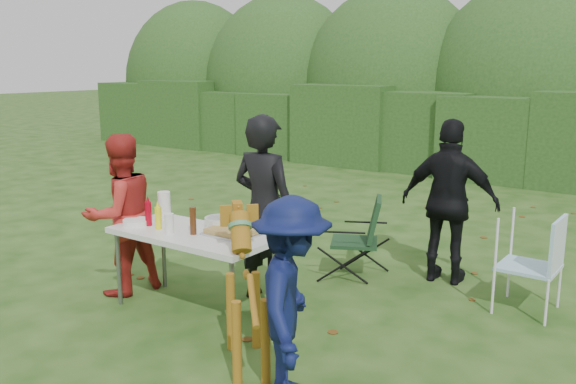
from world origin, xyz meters
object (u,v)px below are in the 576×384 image
Objects in this scene: person_cook at (264,209)px; dog at (247,297)px; child at (292,301)px; lawn_chair at (529,263)px; mustard_bottle at (158,218)px; folding_table at (193,238)px; person_black_puffy at (450,202)px; person_red_jacket at (121,215)px; camping_chair at (354,237)px; beer_bottle at (193,221)px; ketchup_bottle at (148,214)px; paper_towel_roll at (164,205)px.

dog is (0.68, -1.11, -0.34)m from person_cook.
lawn_chair is at bearing -50.47° from child.
folding_table is at bearing 19.47° from mustard_bottle.
person_cook reaches higher than person_black_puffy.
person_red_jacket is 0.93× the size of person_black_puffy.
person_black_puffy is 1.93× the size of camping_chair.
folding_table is at bearing 137.26° from beer_bottle.
folding_table is 6.25× the size of beer_bottle.
person_black_puffy is 7.54× the size of ketchup_bottle.
person_red_jacket is 3.22m from person_black_puffy.
paper_towel_roll is at bearing 128.28° from mustard_bottle.
ketchup_bottle is at bearing -177.81° from beer_bottle.
ketchup_bottle is (-0.81, -0.68, -0.02)m from person_cook.
lawn_chair is 3.37m from paper_towel_roll.
person_black_puffy is at bearing -179.18° from camping_chair.
mustard_bottle is at bearing 45.57° from person_cook.
child is at bearing -17.13° from ketchup_bottle.
person_cook is 1.05m from ketchup_bottle.
beer_bottle is (0.37, 0.05, 0.02)m from mustard_bottle.
mustard_bottle is at bearing 34.84° from lawn_chair.
folding_table is at bearing -18.64° from paper_towel_roll.
dog is 1.58m from ketchup_bottle.
mustard_bottle is at bearing -10.85° from ketchup_bottle.
beer_bottle is (-1.50, -2.10, 0.03)m from person_black_puffy.
person_cook is 1.05× the size of person_black_puffy.
camping_chair is 1.84m from beer_bottle.
person_cook is 7.94× the size of ketchup_bottle.
ketchup_bottle is (-2.01, 0.62, 0.16)m from child.
dog is at bearing 119.59° from person_cook.
person_black_puffy is at bearing -30.73° from child.
mustard_bottle is 0.37m from paper_towel_roll.
dog is (-0.54, -2.56, -0.30)m from person_black_puffy.
mustard_bottle is 0.91× the size of ketchup_bottle.
person_cook reaches higher than ketchup_bottle.
beer_bottle is at bearing 41.50° from camping_chair.
child is 2.46m from camping_chair.
ketchup_bottle is at bearing 32.91° from lawn_chair.
dog is 1.25× the size of lawn_chair.
person_black_puffy is at bearing 41.46° from paper_towel_roll.
person_black_puffy is at bearing 139.39° from person_red_jacket.
person_black_puffy is 8.30× the size of mustard_bottle.
mustard_bottle is (-1.33, 0.41, 0.31)m from dog.
paper_towel_roll is at bearing 35.07° from person_black_puffy.
dog is at bearing 85.30° from person_red_jacket.
paper_towel_roll is (0.36, 0.22, 0.10)m from person_red_jacket.
person_black_puffy is at bearing -132.36° from person_cook.
child is 1.60× the size of camping_chair.
folding_table is 1.09× the size of child.
child is 1.53× the size of lawn_chair.
folding_table is at bearing 18.50° from dog.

